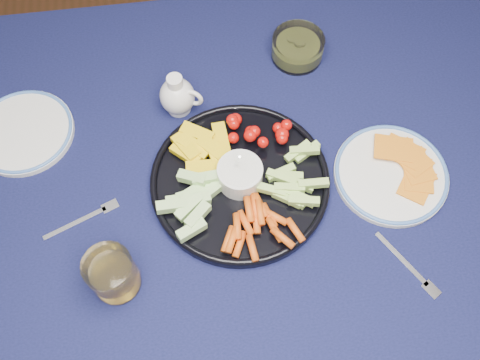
{
  "coord_description": "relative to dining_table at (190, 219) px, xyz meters",
  "views": [
    {
      "loc": [
        0.04,
        -0.44,
        1.68
      ],
      "look_at": [
        0.11,
        0.02,
        0.76
      ],
      "focal_mm": 40.0,
      "sensor_mm": 36.0,
      "label": 1
    }
  ],
  "objects": [
    {
      "name": "cheese_plate",
      "position": [
        0.4,
        0.0,
        0.1
      ],
      "size": [
        0.22,
        0.22,
        0.03
      ],
      "color": "silver",
      "rests_on": "dining_table"
    },
    {
      "name": "fork_right",
      "position": [
        0.39,
        -0.19,
        0.09
      ],
      "size": [
        0.09,
        0.14,
        0.0
      ],
      "color": "silver",
      "rests_on": "dining_table"
    },
    {
      "name": "crudite_platter",
      "position": [
        0.1,
        0.02,
        0.11
      ],
      "size": [
        0.35,
        0.35,
        0.11
      ],
      "color": "black",
      "rests_on": "dining_table"
    },
    {
      "name": "dining_table",
      "position": [
        0.0,
        0.0,
        0.0
      ],
      "size": [
        1.67,
        1.07,
        0.75
      ],
      "color": "#4D2D19",
      "rests_on": "ground"
    },
    {
      "name": "juice_tumbler",
      "position": [
        -0.13,
        -0.14,
        0.13
      ],
      "size": [
        0.08,
        0.08,
        0.1
      ],
      "color": "silver",
      "rests_on": "dining_table"
    },
    {
      "name": "fork_left",
      "position": [
        -0.19,
        -0.01,
        0.09
      ],
      "size": [
        0.14,
        0.07,
        0.0
      ],
      "color": "silver",
      "rests_on": "dining_table"
    },
    {
      "name": "creamer_pitcher",
      "position": [
        0.01,
        0.22,
        0.13
      ],
      "size": [
        0.09,
        0.07,
        0.1
      ],
      "color": "white",
      "rests_on": "dining_table"
    },
    {
      "name": "side_plate_extra",
      "position": [
        -0.32,
        0.2,
        0.1
      ],
      "size": [
        0.2,
        0.2,
        0.02
      ],
      "color": "silver",
      "rests_on": "dining_table"
    },
    {
      "name": "pickle_bowl",
      "position": [
        0.27,
        0.32,
        0.11
      ],
      "size": [
        0.11,
        0.11,
        0.05
      ],
      "color": "silver",
      "rests_on": "dining_table"
    }
  ]
}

